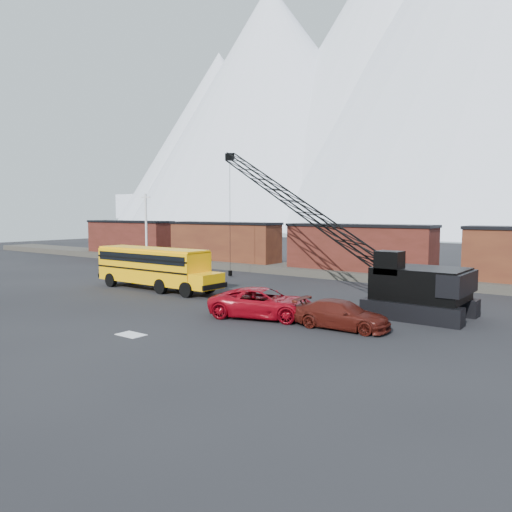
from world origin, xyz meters
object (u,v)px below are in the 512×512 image
at_px(red_pickup, 263,303).
at_px(maroon_suv, 342,315).
at_px(crawler_crane, 296,203).
at_px(school_bus, 155,266).

distance_m(red_pickup, maroon_suv, 4.77).
bearing_deg(maroon_suv, crawler_crane, 39.25).
distance_m(maroon_suv, crawler_crane, 13.54).
relative_size(school_bus, red_pickup, 1.93).
distance_m(school_bus, red_pickup, 13.11).
distance_m(school_bus, maroon_suv, 17.70).
height_order(school_bus, crawler_crane, crawler_crane).
xyz_separation_m(red_pickup, maroon_suv, (4.76, 0.29, -0.12)).
relative_size(school_bus, crawler_crane, 0.50).
height_order(red_pickup, crawler_crane, crawler_crane).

